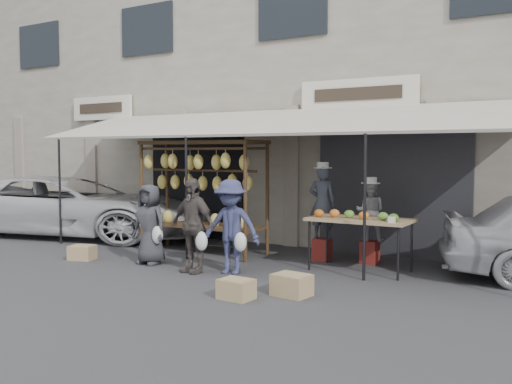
% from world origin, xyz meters
% --- Properties ---
extents(ground_plane, '(90.00, 90.00, 0.00)m').
position_xyz_m(ground_plane, '(0.00, 0.00, 0.00)').
color(ground_plane, '#2D2D30').
extents(shophouse, '(24.00, 6.15, 7.30)m').
position_xyz_m(shophouse, '(-0.00, 6.50, 3.65)').
color(shophouse, '#ACA497').
rests_on(shophouse, ground_plane).
extents(awning, '(10.00, 2.35, 2.92)m').
position_xyz_m(awning, '(0.01, 2.28, 2.57)').
color(awning, beige).
rests_on(awning, ground_plane).
extents(banana_rack, '(2.60, 0.90, 2.24)m').
position_xyz_m(banana_rack, '(-1.13, 1.79, 1.57)').
color(banana_rack, black).
rests_on(banana_rack, ground_plane).
extents(produce_table, '(1.70, 0.90, 1.04)m').
position_xyz_m(produce_table, '(2.19, 1.75, 0.87)').
color(produce_table, '#9D7E55').
rests_on(produce_table, ground_plane).
extents(vendor_left, '(0.55, 0.42, 1.34)m').
position_xyz_m(vendor_left, '(1.26, 2.29, 1.08)').
color(vendor_left, '#363D47').
rests_on(vendor_left, stool_left).
extents(vendor_right, '(0.60, 0.51, 1.07)m').
position_xyz_m(vendor_right, '(2.11, 2.50, 0.95)').
color(vendor_right, '#A0A0A5').
rests_on(vendor_right, stool_right).
extents(customer_left, '(0.72, 0.48, 1.44)m').
position_xyz_m(customer_left, '(-1.27, 0.42, 0.72)').
color(customer_left, '#313137').
rests_on(customer_left, ground_plane).
extents(customer_mid, '(0.97, 0.51, 1.58)m').
position_xyz_m(customer_mid, '(-0.17, 0.25, 0.79)').
color(customer_mid, '#4A433F').
rests_on(customer_mid, ground_plane).
extents(customer_right, '(1.11, 0.79, 1.56)m').
position_xyz_m(customer_right, '(0.43, 0.50, 0.78)').
color(customer_right, navy).
rests_on(customer_right, ground_plane).
extents(stool_left, '(0.33, 0.33, 0.42)m').
position_xyz_m(stool_left, '(1.26, 2.29, 0.21)').
color(stool_left, maroon).
rests_on(stool_left, ground_plane).
extents(stool_right, '(0.31, 0.31, 0.41)m').
position_xyz_m(stool_right, '(2.11, 2.50, 0.21)').
color(stool_right, maroon).
rests_on(stool_right, ground_plane).
extents(crate_near_a, '(0.47, 0.37, 0.27)m').
position_xyz_m(crate_near_a, '(1.41, -0.84, 0.14)').
color(crate_near_a, tan).
rests_on(crate_near_a, ground_plane).
extents(crate_near_b, '(0.55, 0.45, 0.30)m').
position_xyz_m(crate_near_b, '(1.98, -0.29, 0.15)').
color(crate_near_b, tan).
rests_on(crate_near_b, ground_plane).
extents(crate_far, '(0.53, 0.46, 0.27)m').
position_xyz_m(crate_far, '(-2.62, 0.07, 0.13)').
color(crate_far, tan).
rests_on(crate_far, ground_plane).
extents(van, '(5.51, 3.48, 2.12)m').
position_xyz_m(van, '(-5.45, 2.07, 1.06)').
color(van, silver).
rests_on(van, ground_plane).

